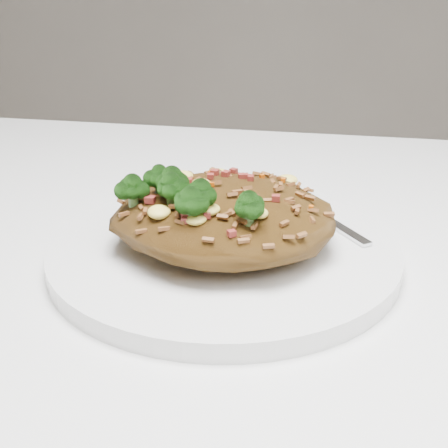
{
  "coord_description": "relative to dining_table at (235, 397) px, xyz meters",
  "views": [
    {
      "loc": [
        0.06,
        -0.36,
        0.96
      ],
      "look_at": [
        -0.02,
        0.04,
        0.78
      ],
      "focal_mm": 50.0,
      "sensor_mm": 36.0,
      "label": 1
    }
  ],
  "objects": [
    {
      "name": "fried_rice",
      "position": [
        -0.02,
        0.04,
        0.13
      ],
      "size": [
        0.16,
        0.15,
        0.06
      ],
      "color": "brown",
      "rests_on": "plate"
    },
    {
      "name": "plate",
      "position": [
        -0.02,
        0.04,
        0.1
      ],
      "size": [
        0.26,
        0.26,
        0.01
      ],
      "primitive_type": "cylinder",
      "color": "white",
      "rests_on": "dining_table"
    },
    {
      "name": "dining_table",
      "position": [
        0.0,
        0.0,
        0.0
      ],
      "size": [
        1.2,
        0.8,
        0.75
      ],
      "color": "white",
      "rests_on": "ground"
    },
    {
      "name": "fork",
      "position": [
        0.04,
        0.11,
        0.11
      ],
      "size": [
        0.11,
        0.14,
        0.0
      ],
      "rotation": [
        0.0,
        0.0,
        -0.92
      ],
      "color": "silver",
      "rests_on": "plate"
    }
  ]
}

